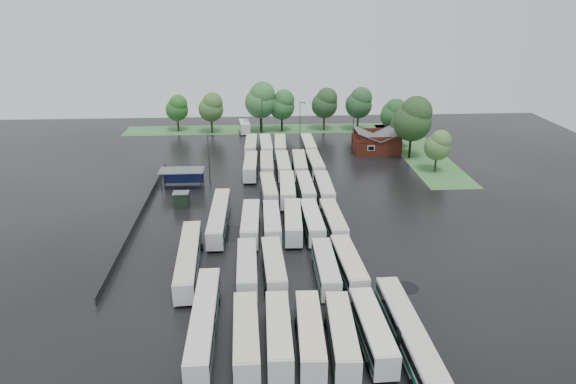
{
  "coord_description": "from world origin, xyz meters",
  "views": [
    {
      "loc": [
        -2.74,
        -69.18,
        34.37
      ],
      "look_at": [
        2.0,
        12.0,
        2.5
      ],
      "focal_mm": 32.0,
      "sensor_mm": 36.0,
      "label": 1
    }
  ],
  "objects": [
    {
      "name": "bus_r5c4",
      "position": [
        8.36,
        41.78,
        1.82
      ],
      "size": [
        2.73,
        11.92,
        3.31
      ],
      "rotation": [
        0.0,
        0.0,
        0.02
      ],
      "color": "silver",
      "rests_on": "ground"
    },
    {
      "name": "wash_shed",
      "position": [
        -17.2,
        22.02,
        2.99
      ],
      "size": [
        8.2,
        4.2,
        3.58
      ],
      "color": "#2D2D30",
      "rests_on": "ground"
    },
    {
      "name": "puddle_3",
      "position": [
        4.86,
        0.69,
        0.0
      ],
      "size": [
        2.95,
        2.95,
        0.01
      ],
      "primitive_type": "cylinder",
      "color": "black",
      "rests_on": "ground"
    },
    {
      "name": "bus_r1c0",
      "position": [
        -4.6,
        -12.18,
        1.78
      ],
      "size": [
        2.68,
        11.68,
        3.24
      ],
      "rotation": [
        0.0,
        0.0,
        0.02
      ],
      "color": "silver",
      "rests_on": "ground"
    },
    {
      "name": "artic_bus_east",
      "position": [
        12.04,
        -26.56,
        1.82
      ],
      "size": [
        2.9,
        17.78,
        3.29
      ],
      "rotation": [
        0.0,
        0.0,
        0.02
      ],
      "color": "silver",
      "rests_on": "ground"
    },
    {
      "name": "tree_east_4",
      "position": [
        32.18,
        61.42,
        5.45
      ],
      "size": [
        5.12,
        5.12,
        8.48
      ],
      "color": "black",
      "rests_on": "ground"
    },
    {
      "name": "puddle_4",
      "position": [
        15.15,
        -15.11,
        0.0
      ],
      "size": [
        3.2,
        3.2,
        0.01
      ],
      "primitive_type": "cylinder",
      "color": "black",
      "rests_on": "ground"
    },
    {
      "name": "puddle_2",
      "position": [
        -7.28,
        1.58,
        0.0
      ],
      "size": [
        5.96,
        5.96,
        0.01
      ],
      "primitive_type": "cylinder",
      "color": "black",
      "rests_on": "ground"
    },
    {
      "name": "bus_r3c2",
      "position": [
        2.04,
        14.82,
        1.87
      ],
      "size": [
        3.0,
        12.3,
        3.4
      ],
      "rotation": [
        0.0,
        0.0,
        -0.03
      ],
      "color": "silver",
      "rests_on": "ground"
    },
    {
      "name": "minibus",
      "position": [
        -6.43,
        61.62,
        1.62
      ],
      "size": [
        3.1,
        6.91,
        2.93
      ],
      "rotation": [
        0.0,
        0.0,
        0.09
      ],
      "color": "white",
      "rests_on": "ground"
    },
    {
      "name": "bus_r1c4",
      "position": [
        8.33,
        -12.36,
        1.85
      ],
      "size": [
        3.17,
        12.18,
        3.36
      ],
      "rotation": [
        0.0,
        0.0,
        0.05
      ],
      "color": "silver",
      "rests_on": "ground"
    },
    {
      "name": "bus_r0c2",
      "position": [
        2.03,
        -25.99,
        1.83
      ],
      "size": [
        2.92,
        12.0,
        3.32
      ],
      "rotation": [
        0.0,
        0.0,
        -0.03
      ],
      "color": "silver",
      "rests_on": "ground"
    },
    {
      "name": "bus_r2c0",
      "position": [
        -4.29,
        1.08,
        1.87
      ],
      "size": [
        2.88,
        12.25,
        3.39
      ],
      "rotation": [
        0.0,
        0.0,
        -0.02
      ],
      "color": "silver",
      "rests_on": "ground"
    },
    {
      "name": "tree_north_1",
      "position": [
        -14.73,
        61.75,
        6.79
      ],
      "size": [
        6.37,
        6.37,
        10.56
      ],
      "color": "black",
      "rests_on": "ground"
    },
    {
      "name": "bus_r0c1",
      "position": [
        -1.16,
        -25.73,
        1.8
      ],
      "size": [
        2.54,
        11.75,
        3.27
      ],
      "rotation": [
        0.0,
        0.0,
        -0.0
      ],
      "color": "silver",
      "rests_on": "ground"
    },
    {
      "name": "bus_r1c1",
      "position": [
        -1.23,
        -12.12,
        1.81
      ],
      "size": [
        3.04,
        11.91,
        3.29
      ],
      "rotation": [
        0.0,
        0.0,
        0.05
      ],
      "color": "silver",
      "rests_on": "ground"
    },
    {
      "name": "bus_r0c0",
      "position": [
        -4.47,
        -25.97,
        1.84
      ],
      "size": [
        2.93,
        12.11,
        3.35
      ],
      "rotation": [
        0.0,
        0.0,
        0.03
      ],
      "color": "silver",
      "rests_on": "ground"
    },
    {
      "name": "tree_north_6",
      "position": [
        33.03,
        63.83,
        4.94
      ],
      "size": [
        4.64,
        4.64,
        7.68
      ],
      "color": "black",
      "rests_on": "ground"
    },
    {
      "name": "artic_bus_west_b",
      "position": [
        -9.19,
        3.88,
        1.8
      ],
      "size": [
        2.69,
        17.56,
        3.25
      ],
      "rotation": [
        0.0,
        0.0,
        -0.01
      ],
      "color": "silver",
      "rests_on": "ground"
    },
    {
      "name": "artic_bus_west_a",
      "position": [
        -8.98,
        -23.08,
        1.8
      ],
      "size": [
        2.63,
        17.52,
        3.25
      ],
      "rotation": [
        0.0,
        0.0,
        0.01
      ],
      "color": "silver",
      "rests_on": "ground"
    },
    {
      "name": "bus_r5c2",
      "position": [
        1.98,
        42.11,
        1.8
      ],
      "size": [
        2.89,
        11.81,
        3.27
      ],
      "rotation": [
        0.0,
        0.0,
        -0.03
      ],
      "color": "silver",
      "rests_on": "ground"
    },
    {
      "name": "bus_r1c3",
      "position": [
        5.34,
        -12.7,
        1.78
      ],
      "size": [
        2.5,
        11.63,
        3.24
      ],
      "rotation": [
        0.0,
        0.0,
        -0.0
      ],
      "color": "silver",
      "rests_on": "ground"
    },
    {
      "name": "bus_r2c3",
      "position": [
        5.05,
        1.16,
        1.83
      ],
      "size": [
        2.85,
        11.98,
        3.32
      ],
      "rotation": [
        0.0,
        0.0,
        0.03
      ],
      "color": "silver",
      "rests_on": "ground"
    },
    {
      "name": "lamp_post_ne",
      "position": [
        18.31,
        40.92,
        5.84
      ],
      "size": [
        1.55,
        0.3,
        10.06
      ],
      "color": "#2D2D30",
      "rests_on": "ground"
    },
    {
      "name": "tree_east_3",
      "position": [
        30.18,
        51.78,
        6.68
      ],
      "size": [
        6.27,
        6.27,
        10.39
      ],
      "color": "black",
      "rests_on": "ground"
    },
    {
      "name": "bus_r4c4",
      "position": [
        8.44,
        28.7,
        1.83
      ],
      "size": [
        2.84,
        12.0,
        3.32
      ],
      "rotation": [
        0.0,
        0.0,
        0.03
      ],
      "color": "silver",
      "rests_on": "ground"
    },
    {
      "name": "west_fence",
      "position": [
        -22.2,
        8.0,
        0.6
      ],
      "size": [
        0.1,
        50.0,
        1.2
      ],
      "primitive_type": "cube",
      "color": "#2D2D30",
      "rests_on": "ground"
    },
    {
      "name": "puddle_1",
      "position": [
        8.15,
        -24.35,
        0.0
      ],
      "size": [
        3.83,
        3.83,
        0.01
      ],
      "primitive_type": "cylinder",
      "color": "black",
      "rests_on": "ground"
    },
    {
      "name": "lamp_post_nw",
      "position": [
        -12.16,
        23.94,
        5.51
      ],
      "size": [
        1.46,
        0.28,
        9.5
      ],
      "color": "#2D2D30",
      "rests_on": "ground"
    },
    {
      "name": "bus_r5c0",
      "position": [
        -4.55,
        42.27,
        1.81
      ],
      "size": [
        2.81,
        11.88,
        3.29
      ],
      "rotation": [
        0.0,
        0.0,
        -0.03
      ],
      "color": "silver",
      "rests_on": "ground"
    },
    {
      "name": "lamp_post_back_w",
      "position": [
        -1.76,
        54.48,
        5.76
      ],
      "size": [
        1.53,
        0.3,
        9.93
      ],
      "color": "#2D2D30",
      "rests_on": "ground"
    },
    {
      "name": "bus_r4c1",
      "position": [
        -1.31,
        28.7,
        1.81
      ],
      "size": [
        2.53,
        11.81,
        3.29
      ],
      "rotation": [
        0.0,
        0.0,
        -0.0
      ],
      "color": "silver",
      "rests_on": "ground"
    },
    {
      "name": "utility_hut",
      "position": [
        -16.2,
        12.6,
        1.32
      ],
      "size": [
        2.7,
        2.2,
        2.62
      ],
      "color": "black",
      "rests_on": "ground"
    },
    {
      "name": "brick_building",
      "position": [
        24.0,
        42.77,
        1.87
      ],
      "size": [
        10.07,
        8.6,
        5.39
      ],
      "color": "maroon",
      "rests_on": "ground"
    },
    {
      "name": "tree_east_1",
      "position": [
        30.57,
        37.46,
        8.87
      ],
      "size": [
        8.32,
        8.32,
        13.78
      ],
      "color": "black",
      "rests_on": "ground"
    },
    {
      "name": "bus_r3c3",
      "position": [
        5.3,
        15.15,
        1.8
      ],
      "size": [
        2.68,
        11.82,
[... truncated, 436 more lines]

